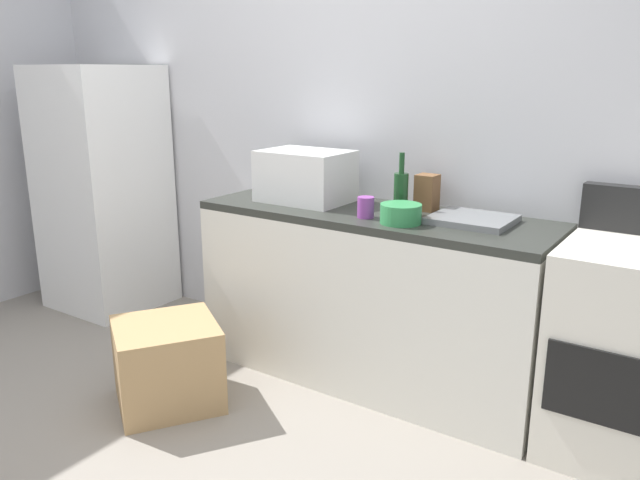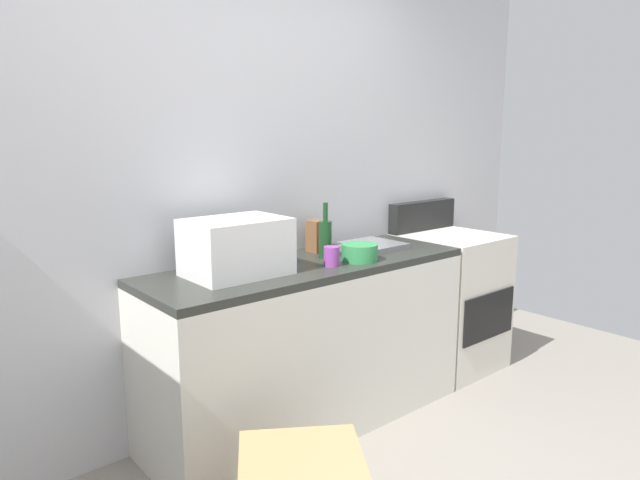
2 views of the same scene
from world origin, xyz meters
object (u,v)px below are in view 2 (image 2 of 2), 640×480
microwave (236,247)px  wine_bottle (325,238)px  coffee_mug (332,256)px  mixing_bowl (360,252)px  stove_oven (449,298)px  knife_block (318,236)px

microwave → wine_bottle: (0.56, 0.01, -0.03)m
coffee_mug → mixing_bowl: size_ratio=0.53×
stove_oven → mixing_bowl: size_ratio=5.79×
wine_bottle → knife_block: 0.16m
coffee_mug → knife_block: bearing=61.3°
coffee_mug → mixing_bowl: coffee_mug is taller
stove_oven → wine_bottle: 1.22m
stove_oven → mixing_bowl: (-1.00, -0.15, 0.48)m
coffee_mug → mixing_bowl: bearing=-2.7°
microwave → mixing_bowl: size_ratio=2.42×
knife_block → mixing_bowl: size_ratio=0.95×
coffee_mug → mixing_bowl: 0.19m
microwave → stove_oven: bearing=-0.5°
microwave → knife_block: size_ratio=2.56×
wine_bottle → coffee_mug: (-0.10, -0.16, -0.06)m
wine_bottle → stove_oven: bearing=-1.1°
coffee_mug → mixing_bowl: (0.19, -0.01, -0.00)m
knife_block → coffee_mug: bearing=-118.7°
knife_block → mixing_bowl: 0.32m
wine_bottle → knife_block: bearing=64.5°
stove_oven → wine_bottle: wine_bottle is taller
wine_bottle → knife_block: wine_bottle is taller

